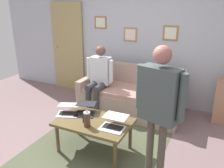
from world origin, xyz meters
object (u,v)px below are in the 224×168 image
Objects in this scene: coffee_table at (94,124)px; person_standing at (159,101)px; person_seated at (99,76)px; interior_door at (68,47)px; laptop_center at (113,124)px; french_press at (87,119)px; laptop_right at (68,111)px; laptop_left at (85,110)px; couch at (131,97)px.

coffee_table is 1.18m from person_standing.
interior_door is at bearing -32.52° from person_seated.
laptop_center is 1.50× the size of french_press.
person_standing is (-0.64, 0.22, 0.54)m from laptop_center.
coffee_table is 0.81× the size of person_seated.
laptop_right is 0.49m from french_press.
person_seated reaches higher than coffee_table.
laptop_left is at bearing 107.59° from person_seated.
laptop_center is 0.89× the size of laptop_right.
person_standing is (-0.94, 1.67, 0.76)m from couch.
french_press is (0.33, 0.13, 0.06)m from laptop_center.
laptop_right is at bearing 71.34° from couch.
laptop_left is at bearing 130.84° from interior_door.
laptop_center reaches higher than coffee_table.
person_seated reaches higher than laptop_right.
couch is 1.50× the size of person_seated.
interior_door reaches higher than laptop_center.
laptop_right is at bearing -4.08° from coffee_table.
interior_door is at bearing -49.16° from laptop_left.
coffee_table is 0.46m from laptop_right.
couch is 4.73× the size of laptop_right.
laptop_center is at bearing 161.27° from laptop_left.
interior_door reaches higher than laptop_left.
french_press is at bearing 125.27° from laptop_left.
person_seated is (1.52, -1.44, -0.33)m from person_standing.
person_standing is (-2.78, 2.25, 0.04)m from interior_door.
laptop_center is 0.28× the size of person_seated.
interior_door is 2.76m from coffee_table.
interior_door is 1.52m from person_seated.
laptop_right reaches higher than coffee_table.
interior_door is 1.07× the size of couch.
laptop_right is 1.69× the size of french_press.
couch is at bearing -77.98° from laptop_center.
interior_door is 1.97× the size of coffee_table.
coffee_table is 2.90× the size of laptop_center.
coffee_table is 0.63× the size of person_standing.
laptop_right is at bearing 95.29° from person_seated.
person_standing is at bearing 160.97° from laptop_left.
french_press is at bearing 22.15° from laptop_center.
laptop_left is 1.03× the size of laptop_right.
laptop_right is 0.24× the size of person_standing.
couch is 1.50m from laptop_center.
couch reaches higher than coffee_table.
french_press reaches higher than laptop_left.
couch is 1.42m from coffee_table.
laptop_left is (0.24, 1.26, 0.22)m from couch.
person_standing is (-1.19, 0.41, 0.54)m from laptop_left.
coffee_table is at bearing -15.17° from person_standing.
laptop_center is (-0.31, 1.45, 0.22)m from couch.
person_seated is at bearing 147.48° from interior_door.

